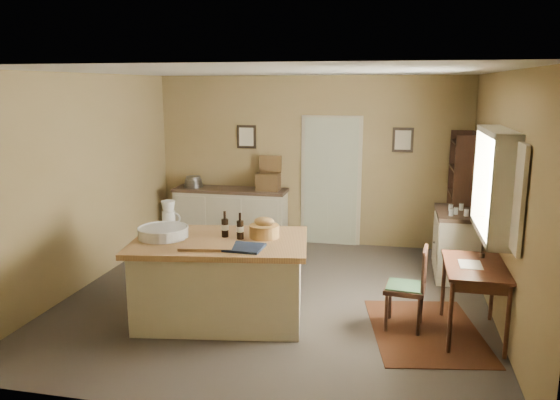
# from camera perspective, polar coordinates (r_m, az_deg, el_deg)

# --- Properties ---
(ground) EXTENTS (5.00, 5.00, 0.00)m
(ground) POSITION_cam_1_polar(r_m,az_deg,el_deg) (6.79, -0.40, -10.14)
(ground) COLOR #4E443B
(ground) RESTS_ON ground
(wall_back) EXTENTS (5.00, 0.10, 2.70)m
(wall_back) POSITION_cam_1_polar(r_m,az_deg,el_deg) (8.83, 3.14, 4.10)
(wall_back) COLOR olive
(wall_back) RESTS_ON ground
(wall_front) EXTENTS (5.00, 0.10, 2.70)m
(wall_front) POSITION_cam_1_polar(r_m,az_deg,el_deg) (4.07, -8.18, -5.34)
(wall_front) COLOR olive
(wall_front) RESTS_ON ground
(wall_left) EXTENTS (0.10, 5.00, 2.70)m
(wall_left) POSITION_cam_1_polar(r_m,az_deg,el_deg) (7.36, -19.80, 1.84)
(wall_left) COLOR olive
(wall_left) RESTS_ON ground
(wall_right) EXTENTS (0.10, 5.00, 2.70)m
(wall_right) POSITION_cam_1_polar(r_m,az_deg,el_deg) (6.35, 22.16, 0.15)
(wall_right) COLOR olive
(wall_right) RESTS_ON ground
(ceiling) EXTENTS (5.00, 5.00, 0.00)m
(ceiling) POSITION_cam_1_polar(r_m,az_deg,el_deg) (6.29, -0.44, 13.30)
(ceiling) COLOR silver
(ceiling) RESTS_ON wall_back
(door) EXTENTS (0.97, 0.06, 2.11)m
(door) POSITION_cam_1_polar(r_m,az_deg,el_deg) (8.80, 5.34, 2.09)
(door) COLOR #ABB094
(door) RESTS_ON ground
(framed_prints) EXTENTS (2.82, 0.02, 0.38)m
(framed_prints) POSITION_cam_1_polar(r_m,az_deg,el_deg) (8.73, 4.45, 6.44)
(framed_prints) COLOR black
(framed_prints) RESTS_ON ground
(window) EXTENTS (0.25, 1.99, 1.12)m
(window) POSITION_cam_1_polar(r_m,az_deg,el_deg) (6.11, 21.91, 1.65)
(window) COLOR #B9B095
(window) RESTS_ON ground
(work_island) EXTENTS (2.05, 1.50, 1.20)m
(work_island) POSITION_cam_1_polar(r_m,az_deg,el_deg) (6.09, -6.30, -7.98)
(work_island) COLOR #B9B095
(work_island) RESTS_ON ground
(sideboard) EXTENTS (1.85, 0.53, 1.18)m
(sideboard) POSITION_cam_1_polar(r_m,az_deg,el_deg) (8.98, -5.12, -1.43)
(sideboard) COLOR #B9B095
(sideboard) RESTS_ON ground
(rug) EXTENTS (1.37, 1.77, 0.01)m
(rug) POSITION_cam_1_polar(r_m,az_deg,el_deg) (6.13, 14.97, -13.06)
(rug) COLOR #461F0D
(rug) RESTS_ON ground
(writing_desk) EXTENTS (0.60, 0.98, 0.82)m
(writing_desk) POSITION_cam_1_polar(r_m,az_deg,el_deg) (5.92, 19.70, -7.26)
(writing_desk) COLOR #381B10
(writing_desk) RESTS_ON ground
(desk_chair) EXTENTS (0.45, 0.45, 0.88)m
(desk_chair) POSITION_cam_1_polar(r_m,az_deg,el_deg) (5.99, 12.92, -9.00)
(desk_chair) COLOR black
(desk_chair) RESTS_ON ground
(right_cabinet) EXTENTS (0.55, 0.98, 0.99)m
(right_cabinet) POSITION_cam_1_polar(r_m,az_deg,el_deg) (7.76, 17.88, -4.31)
(right_cabinet) COLOR #B9B095
(right_cabinet) RESTS_ON ground
(shelving_unit) EXTENTS (0.32, 0.85, 1.89)m
(shelving_unit) POSITION_cam_1_polar(r_m,az_deg,el_deg) (8.35, 18.67, 0.20)
(shelving_unit) COLOR black
(shelving_unit) RESTS_ON ground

